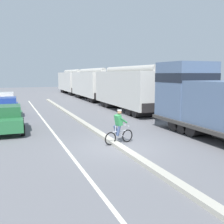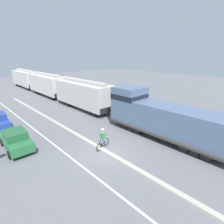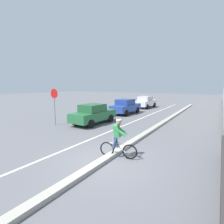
# 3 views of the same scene
# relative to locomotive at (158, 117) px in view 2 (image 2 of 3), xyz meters

# --- Properties ---
(ground_plane) EXTENTS (120.00, 120.00, 0.00)m
(ground_plane) POSITION_rel_locomotive_xyz_m (-5.67, 1.12, -1.80)
(ground_plane) COLOR slate
(median_curb) EXTENTS (0.36, 36.00, 0.16)m
(median_curb) POSITION_rel_locomotive_xyz_m (-5.67, 7.12, -1.72)
(median_curb) COLOR #B2AD9E
(median_curb) RESTS_ON ground
(lane_stripe) EXTENTS (0.14, 36.00, 0.01)m
(lane_stripe) POSITION_rel_locomotive_xyz_m (-8.07, 7.12, -1.79)
(lane_stripe) COLOR silver
(lane_stripe) RESTS_ON ground
(locomotive) EXTENTS (3.10, 11.61, 4.20)m
(locomotive) POSITION_rel_locomotive_xyz_m (0.00, 0.00, 0.00)
(locomotive) COLOR slate
(locomotive) RESTS_ON ground
(hopper_car_lead) EXTENTS (2.90, 10.60, 4.18)m
(hopper_car_lead) POSITION_rel_locomotive_xyz_m (0.00, 12.16, 0.28)
(hopper_car_lead) COLOR beige
(hopper_car_lead) RESTS_ON ground
(hopper_car_middle) EXTENTS (2.90, 10.60, 4.18)m
(hopper_car_middle) POSITION_rel_locomotive_xyz_m (0.00, 23.76, 0.28)
(hopper_car_middle) COLOR silver
(hopper_car_middle) RESTS_ON ground
(hopper_car_trailing) EXTENTS (2.90, 10.60, 4.18)m
(hopper_car_trailing) POSITION_rel_locomotive_xyz_m (0.00, 35.36, 0.28)
(hopper_car_trailing) COLOR silver
(hopper_car_trailing) RESTS_ON ground
(parked_car_green) EXTENTS (1.94, 4.25, 1.62)m
(parked_car_green) POSITION_rel_locomotive_xyz_m (-10.55, 6.50, -0.98)
(parked_car_green) COLOR #286B3D
(parked_car_green) RESTS_ON ground
(cyclist) EXTENTS (1.68, 0.56, 1.71)m
(cyclist) POSITION_rel_locomotive_xyz_m (-5.40, 1.65, -0.98)
(cyclist) COLOR black
(cyclist) RESTS_ON ground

